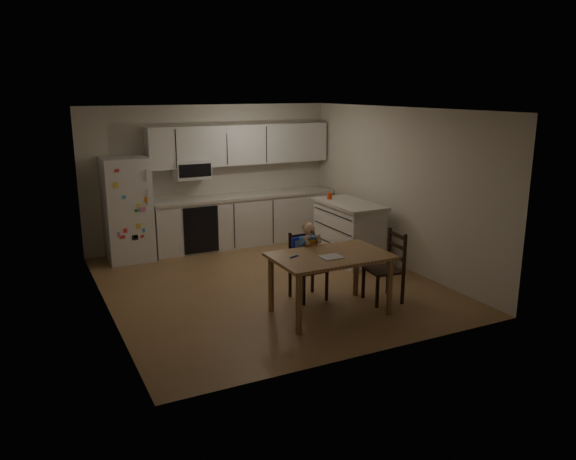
% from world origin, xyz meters
% --- Properties ---
extents(room, '(4.52, 5.01, 2.51)m').
position_xyz_m(room, '(0.00, 0.48, 1.25)').
color(room, olive).
rests_on(room, ground).
extents(refrigerator, '(0.72, 0.70, 1.70)m').
position_xyz_m(refrigerator, '(-1.55, 2.15, 0.85)').
color(refrigerator, silver).
rests_on(refrigerator, ground).
extents(kitchen_run, '(3.37, 0.62, 2.15)m').
position_xyz_m(kitchen_run, '(0.50, 2.24, 0.88)').
color(kitchen_run, silver).
rests_on(kitchen_run, ground).
extents(kitchen_island, '(0.69, 1.32, 0.97)m').
position_xyz_m(kitchen_island, '(1.69, 0.52, 0.49)').
color(kitchen_island, silver).
rests_on(kitchen_island, ground).
extents(red_cup, '(0.08, 0.08, 0.10)m').
position_xyz_m(red_cup, '(1.55, 0.90, 1.02)').
color(red_cup, red).
rests_on(red_cup, kitchen_island).
extents(dining_table, '(1.44, 0.93, 0.77)m').
position_xyz_m(dining_table, '(0.25, -1.33, 0.67)').
color(dining_table, brown).
rests_on(dining_table, ground).
extents(napkin, '(0.26, 0.22, 0.01)m').
position_xyz_m(napkin, '(0.20, -1.43, 0.78)').
color(napkin, '#B8B8BD').
rests_on(napkin, dining_table).
extents(toddler_spoon, '(0.12, 0.06, 0.02)m').
position_xyz_m(toddler_spoon, '(-0.21, -1.23, 0.78)').
color(toddler_spoon, '#2132C8').
rests_on(toddler_spoon, dining_table).
extents(chair_booster, '(0.42, 0.42, 1.06)m').
position_xyz_m(chair_booster, '(0.25, -0.72, 0.64)').
color(chair_booster, black).
rests_on(chair_booster, ground).
extents(chair_side, '(0.46, 0.46, 0.95)m').
position_xyz_m(chair_side, '(1.19, -1.29, 0.54)').
color(chair_side, black).
rests_on(chair_side, ground).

